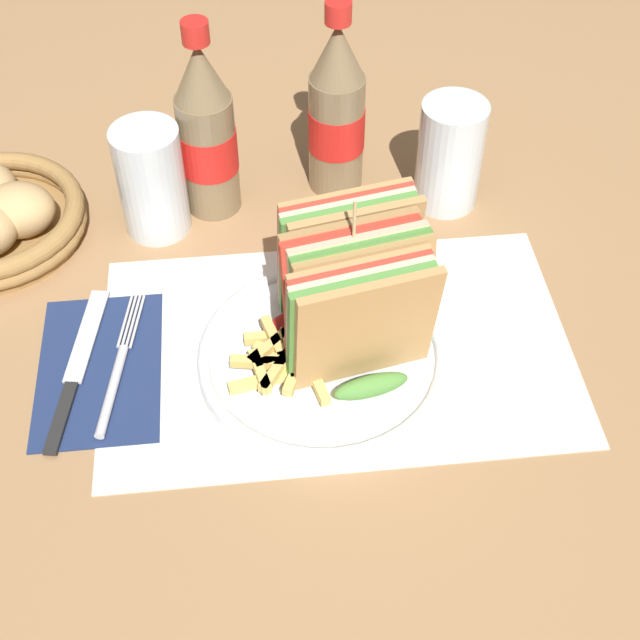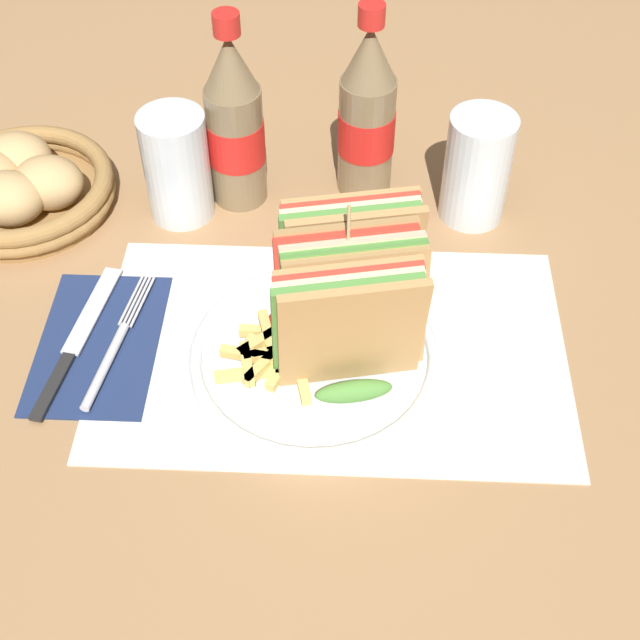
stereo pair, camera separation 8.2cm
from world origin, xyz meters
The scene contains 14 objects.
ground_plane centered at (0.00, 0.00, 0.00)m, with size 4.00×4.00×0.00m, color #9E754C.
placemat centered at (-0.01, -0.01, 0.00)m, with size 0.45×0.28×0.00m.
plate_main centered at (-0.03, -0.02, 0.01)m, with size 0.23×0.23×0.02m.
club_sandwich centered at (0.00, -0.01, 0.08)m, with size 0.14×0.18×0.17m.
fries_pile centered at (-0.07, -0.04, 0.03)m, with size 0.10×0.10×0.02m.
ketchup_blob centered at (-0.05, 0.00, 0.03)m, with size 0.04×0.04×0.01m.
napkin centered at (-0.24, -0.01, 0.00)m, with size 0.11×0.18×0.00m.
fork centered at (-0.22, -0.02, 0.01)m, with size 0.04×0.17×0.01m.
knife centered at (-0.26, -0.01, 0.01)m, with size 0.05×0.20×0.00m.
coke_bottle_near centered at (-0.12, 0.22, 0.10)m, with size 0.06×0.06×0.22m.
coke_bottle_far centered at (0.02, 0.24, 0.10)m, with size 0.06×0.06×0.22m.
glass_near centered at (0.13, 0.20, 0.05)m, with size 0.07×0.07×0.12m.
glass_far centered at (-0.18, 0.19, 0.05)m, with size 0.07×0.07×0.12m.
bread_basket centered at (-0.36, 0.19, 0.03)m, with size 0.20×0.20×0.07m.
Camera 2 is at (-0.00, -0.56, 0.65)m, focal length 50.00 mm.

